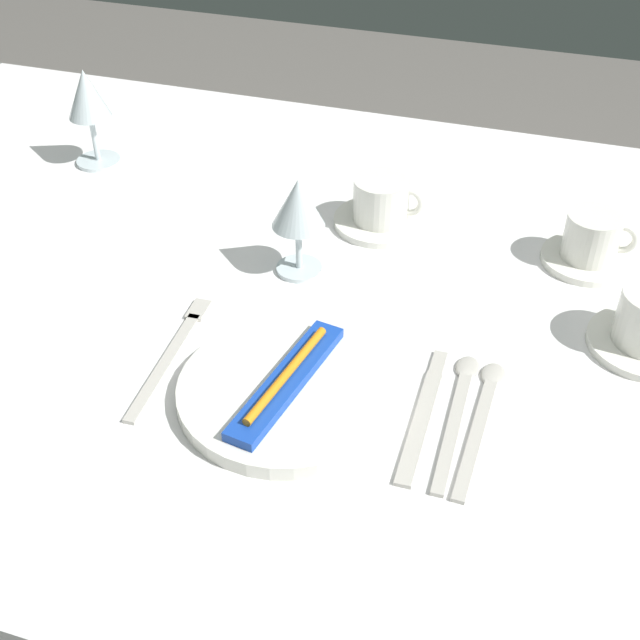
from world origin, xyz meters
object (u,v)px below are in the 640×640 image
Objects in this scene: wine_glass_centre at (88,100)px; wine_glass_left at (298,208)px; spoon_dessert at (483,410)px; dinner_plate at (287,391)px; dinner_knife at (422,417)px; coffee_cup_right at (382,200)px; fork_outer at (173,351)px; toothbrush_package at (287,380)px; coffee_cup_far at (593,236)px; spoon_soup at (459,403)px.

wine_glass_centre reaches higher than wine_glass_left.
dinner_plate is at bearing -168.47° from spoon_dessert.
coffee_cup_right is (-0.14, 0.37, 0.04)m from dinner_knife.
coffee_cup_right is at bearing 62.83° from wine_glass_left.
coffee_cup_right reaches higher than fork_outer.
wine_glass_left is at bearing 145.08° from spoon_dessert.
dinner_knife is (0.31, -0.02, 0.00)m from fork_outer.
wine_glass_centre is at bearing 150.79° from spoon_dessert.
dinner_plate is 2.40× the size of coffee_cup_right.
toothbrush_package is 0.26m from wine_glass_left.
spoon_dessert is 0.35m from coffee_cup_far.
toothbrush_package is at bearing -74.25° from wine_glass_left.
spoon_soup is 2.27× the size of coffee_cup_far.
spoon_dessert is 1.58× the size of wine_glass_left.
wine_glass_centre is at bearing 149.95° from spoon_soup.
dinner_plate is 0.65m from wine_glass_centre.
fork_outer is at bearing -177.50° from spoon_soup.
wine_glass_centre is at bearing 138.09° from dinner_plate.
fork_outer is 2.36× the size of coffee_cup_far.
dinner_knife is (0.15, 0.01, -0.01)m from dinner_plate.
dinner_plate is 1.14× the size of dinner_knife.
coffee_cup_right is (-0.18, 0.34, 0.04)m from spoon_soup.
toothbrush_package is 0.98× the size of spoon_dessert.
dinner_plate is 0.16m from fork_outer.
dinner_knife is 0.40m from coffee_cup_far.
dinner_plate is at bearing -41.91° from wine_glass_centre.
spoon_dessert is at bearing 11.53° from dinner_plate.
dinner_knife is at bearing -153.61° from spoon_dessert.
coffee_cup_right is at bearing 88.78° from toothbrush_package.
coffee_cup_far is at bearing 20.54° from wine_glass_left.
dinner_plate is 0.48m from coffee_cup_far.
spoon_dessert is at bearing 1.94° from fork_outer.
wine_glass_left is (0.09, 0.21, 0.09)m from fork_outer.
dinner_plate is at bearing -175.13° from dinner_knife.
fork_outer is 1.04× the size of spoon_soup.
coffee_cup_right is (0.01, 0.39, 0.03)m from dinner_plate.
wine_glass_centre is 1.14× the size of wine_glass_left.
coffee_cup_right reaches higher than spoon_soup.
wine_glass_left is at bearing -117.17° from coffee_cup_right.
spoon_dessert is 2.26× the size of coffee_cup_far.
coffee_cup_right is at bearing 120.81° from spoon_dessert.
coffee_cup_far reaches higher than spoon_soup.
coffee_cup_right is 0.74× the size of wine_glass_left.
dinner_knife is 2.10× the size of coffee_cup_right.
dinner_plate is 0.15m from dinner_knife.
spoon_dessert is (0.37, 0.01, 0.00)m from fork_outer.
coffee_cup_far is at bearing 75.00° from spoon_dessert.
toothbrush_package is at bearing 97.13° from dinner_plate.
coffee_cup_far is 0.40m from wine_glass_left.
coffee_cup_far reaches higher than toothbrush_package.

